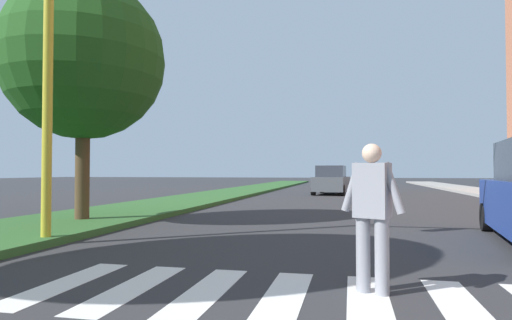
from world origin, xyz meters
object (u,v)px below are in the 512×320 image
object	(u,v)px
traffic_light_gantry	(168,5)
pedestrian_performer	(372,210)
tree_mid	(84,60)
sedan_midblock	(331,181)

from	to	relation	value
traffic_light_gantry	pedestrian_performer	distance (m)	5.22
tree_mid	pedestrian_performer	xyz separation A→B (m)	(7.04, -4.92, -3.36)
tree_mid	traffic_light_gantry	world-z (taller)	tree_mid
tree_mid	traffic_light_gantry	bearing A→B (deg)	-38.50
pedestrian_performer	sedan_midblock	bearing A→B (deg)	93.66
pedestrian_performer	sedan_midblock	xyz separation A→B (m)	(-1.36, 21.31, -0.14)
traffic_light_gantry	sedan_midblock	xyz separation A→B (m)	(2.03, 19.28, -3.55)
tree_mid	pedestrian_performer	bearing A→B (deg)	-34.97
sedan_midblock	pedestrian_performer	bearing A→B (deg)	-86.34
pedestrian_performer	sedan_midblock	size ratio (longest dim) A/B	0.40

